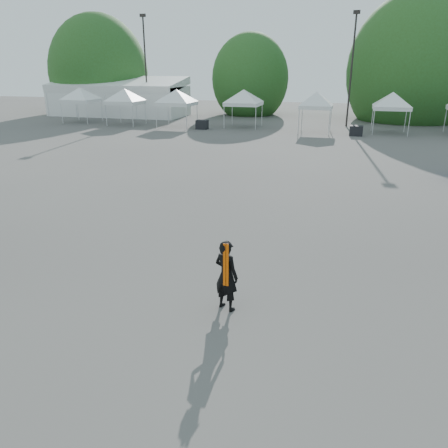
# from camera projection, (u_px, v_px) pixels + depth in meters

# --- Properties ---
(ground) EXTENTS (120.00, 120.00, 0.00)m
(ground) POSITION_uv_depth(u_px,v_px,m) (219.00, 262.00, 12.45)
(ground) COLOR #474442
(ground) RESTS_ON ground
(marquee) EXTENTS (15.00, 6.25, 4.23)m
(marquee) POSITION_uv_depth(u_px,v_px,m) (119.00, 97.00, 49.06)
(marquee) COLOR white
(marquee) RESTS_ON ground
(light_pole_west) EXTENTS (0.60, 0.25, 10.30)m
(light_pole_west) POSITION_uv_depth(u_px,v_px,m) (145.00, 61.00, 45.84)
(light_pole_west) COLOR black
(light_pole_west) RESTS_ON ground
(light_pole_east) EXTENTS (0.60, 0.25, 9.80)m
(light_pole_east) POSITION_uv_depth(u_px,v_px,m) (352.00, 63.00, 38.77)
(light_pole_east) COLOR black
(light_pole_east) RESTS_ON ground
(tree_far_w) EXTENTS (4.80, 4.80, 7.30)m
(tree_far_w) POSITION_uv_depth(u_px,v_px,m) (99.00, 73.00, 51.92)
(tree_far_w) COLOR #382314
(tree_far_w) RESTS_ON ground
(tree_mid_w) EXTENTS (4.16, 4.16, 6.33)m
(tree_mid_w) POSITION_uv_depth(u_px,v_px,m) (250.00, 79.00, 49.35)
(tree_mid_w) COLOR #382314
(tree_mid_w) RESTS_ON ground
(tree_mid_e) EXTENTS (5.12, 5.12, 7.79)m
(tree_mid_e) POSITION_uv_depth(u_px,v_px,m) (414.00, 71.00, 43.81)
(tree_mid_e) COLOR #382314
(tree_mid_e) RESTS_ON ground
(tent_a) EXTENTS (4.16, 4.16, 3.88)m
(tent_a) POSITION_uv_depth(u_px,v_px,m) (80.00, 90.00, 42.48)
(tent_a) COLOR silver
(tent_a) RESTS_ON ground
(tent_b) EXTENTS (4.12, 4.12, 3.88)m
(tent_b) POSITION_uv_depth(u_px,v_px,m) (125.00, 91.00, 40.69)
(tent_b) COLOR silver
(tent_b) RESTS_ON ground
(tent_c) EXTENTS (4.34, 4.34, 3.88)m
(tent_c) POSITION_uv_depth(u_px,v_px,m) (176.00, 92.00, 39.16)
(tent_c) COLOR silver
(tent_c) RESTS_ON ground
(tent_d) EXTENTS (4.35, 4.35, 3.88)m
(tent_d) POSITION_uv_depth(u_px,v_px,m) (244.00, 93.00, 39.04)
(tent_d) COLOR silver
(tent_d) RESTS_ON ground
(tent_e) EXTENTS (3.76, 3.76, 3.88)m
(tent_e) POSITION_uv_depth(u_px,v_px,m) (317.00, 95.00, 36.00)
(tent_e) COLOR silver
(tent_e) RESTS_ON ground
(tent_f) EXTENTS (4.08, 4.08, 3.88)m
(tent_f) POSITION_uv_depth(u_px,v_px,m) (393.00, 95.00, 35.28)
(tent_f) COLOR silver
(tent_f) RESTS_ON ground
(man) EXTENTS (0.72, 0.62, 1.68)m
(man) POSITION_uv_depth(u_px,v_px,m) (226.00, 275.00, 9.80)
(man) COLOR black
(man) RESTS_ON ground
(crate_west) EXTENTS (1.06, 0.84, 0.79)m
(crate_west) POSITION_uv_depth(u_px,v_px,m) (202.00, 125.00, 38.72)
(crate_west) COLOR black
(crate_west) RESTS_ON ground
(crate_mid) EXTENTS (1.05, 0.83, 0.80)m
(crate_mid) POSITION_uv_depth(u_px,v_px,m) (356.00, 131.00, 35.01)
(crate_mid) COLOR black
(crate_mid) RESTS_ON ground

